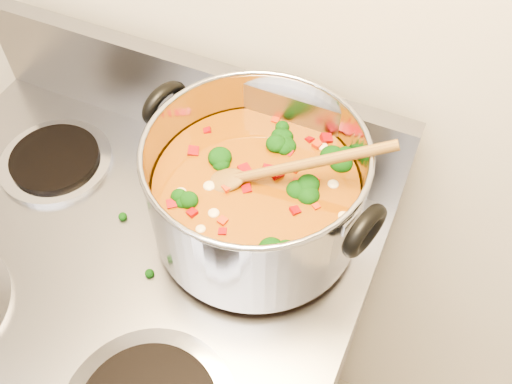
% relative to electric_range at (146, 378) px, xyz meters
% --- Properties ---
extents(electric_range, '(0.72, 0.66, 1.08)m').
position_rel_electric_range_xyz_m(electric_range, '(0.00, 0.00, 0.00)').
color(electric_range, gray).
rests_on(electric_range, ground).
extents(stockpot, '(0.36, 0.30, 0.18)m').
position_rel_electric_range_xyz_m(stockpot, '(0.18, 0.16, 0.54)').
color(stockpot, '#A8A8B0').
rests_on(stockpot, electric_range).
extents(wooden_spoon, '(0.25, 0.12, 0.11)m').
position_rel_electric_range_xyz_m(wooden_spoon, '(0.19, 0.16, 0.58)').
color(wooden_spoon, olive).
rests_on(wooden_spoon, stockpot).
extents(cooktop_crumbs, '(0.35, 0.17, 0.01)m').
position_rel_electric_range_xyz_m(cooktop_crumbs, '(0.03, 0.12, 0.46)').
color(cooktop_crumbs, black).
rests_on(cooktop_crumbs, electric_range).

